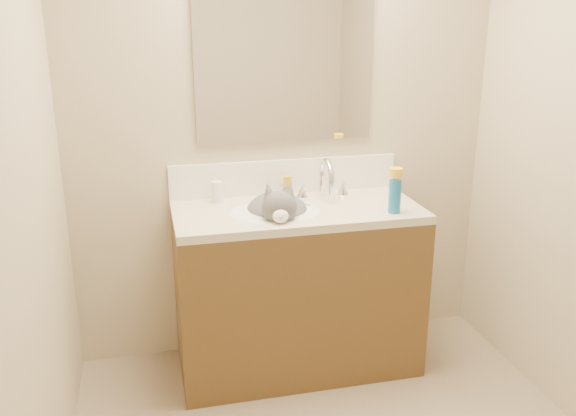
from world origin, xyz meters
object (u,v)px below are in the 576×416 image
faucet (325,181)px  amber_bottle (287,186)px  basin (275,225)px  pill_bottle (217,192)px  vanity_cabinet (297,292)px  cat (278,215)px  spray_can (395,196)px  silver_jar (286,191)px

faucet → amber_bottle: 0.20m
basin → pill_bottle: pill_bottle is taller
vanity_cabinet → cat: (-0.10, -0.01, 0.43)m
basin → pill_bottle: size_ratio=4.19×
basin → pill_bottle: (-0.25, 0.22, 0.12)m
basin → cat: cat is taller
pill_bottle → spray_can: size_ratio=0.68×
vanity_cabinet → pill_bottle: size_ratio=11.18×
faucet → silver_jar: size_ratio=4.31×
vanity_cabinet → amber_bottle: size_ratio=11.20×
silver_jar → amber_bottle: bearing=57.8°
cat → amber_bottle: size_ratio=4.24×
spray_can → basin: bearing=165.3°
amber_bottle → spray_can: (0.43, -0.38, 0.03)m
pill_bottle → silver_jar: (0.35, 0.00, -0.02)m
basin → faucet: size_ratio=1.61×
basin → silver_jar: size_ratio=6.92×
pill_bottle → amber_bottle: 0.37m
basin → spray_can: 0.59m
vanity_cabinet → silver_jar: size_ratio=18.47×
pill_bottle → spray_can: spray_can is taller
cat → pill_bottle: cat is taller
cat → silver_jar: 0.22m
faucet → pill_bottle: 0.55m
pill_bottle → amber_bottle: (0.36, 0.02, -0.00)m
vanity_cabinet → faucet: bearing=37.3°
cat → pill_bottle: (-0.26, 0.20, 0.08)m
basin → spray_can: bearing=-14.7°
vanity_cabinet → amber_bottle: bearing=90.1°
faucet → cat: faucet is taller
basin → faucet: bearing=29.1°
cat → spray_can: 0.56m
vanity_cabinet → cat: cat is taller
spray_can → pill_bottle: bearing=155.6°
silver_jar → amber_bottle: (0.01, 0.02, 0.02)m
cat → spray_can: size_ratio=2.86×
vanity_cabinet → basin: (-0.12, -0.03, 0.38)m
amber_bottle → spray_can: size_ratio=0.67×
vanity_cabinet → basin: size_ratio=2.67×
basin → spray_can: size_ratio=2.83×
vanity_cabinet → faucet: size_ratio=4.29×
silver_jar → spray_can: (0.44, -0.36, 0.05)m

